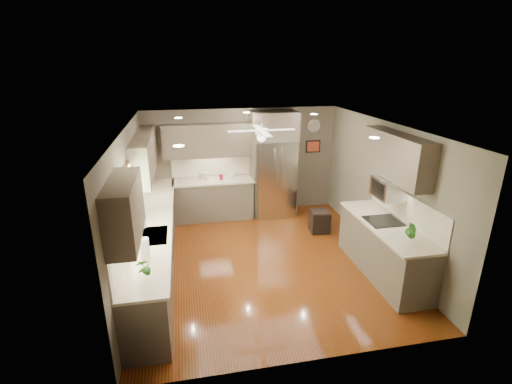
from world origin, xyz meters
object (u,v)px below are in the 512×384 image
object	(u,v)px
refrigerator	(274,167)
paper_towel	(145,249)
canister_c	(206,176)
soap_bottle	(143,224)
bowl	(231,177)
canister_b	(201,177)
stool	(320,221)
potted_plant_left	(143,267)
potted_plant_right	(412,231)
canister_d	(221,177)
microwave	(389,188)

from	to	relation	value
refrigerator	paper_towel	world-z (taller)	refrigerator
canister_c	refrigerator	distance (m)	1.60
soap_bottle	bowl	xyz separation A→B (m)	(1.77, 2.47, -0.07)
canister_c	canister_b	bearing A→B (deg)	156.39
canister_c	stool	xyz separation A→B (m)	(2.33, -1.21, -0.79)
potted_plant_left	potted_plant_right	size ratio (longest dim) A/B	0.98
potted_plant_right	bowl	xyz separation A→B (m)	(-2.23, 3.70, -0.15)
potted_plant_left	stool	world-z (taller)	potted_plant_left
canister_c	canister_d	bearing A→B (deg)	-3.94
canister_c	stool	bearing A→B (deg)	-27.34
refrigerator	potted_plant_left	bearing A→B (deg)	-124.08
refrigerator	microwave	distance (m)	3.03
soap_bottle	stool	distance (m)	3.81
stool	paper_towel	size ratio (longest dim) A/B	1.45
canister_b	potted_plant_right	world-z (taller)	potted_plant_right
bowl	paper_towel	xyz separation A→B (m)	(-1.66, -3.43, 0.12)
canister_d	potted_plant_right	size ratio (longest dim) A/B	0.39
paper_towel	refrigerator	bearing A→B (deg)	51.60
microwave	soap_bottle	bearing A→B (deg)	175.60
potted_plant_right	paper_towel	world-z (taller)	potted_plant_right
canister_b	potted_plant_left	distance (m)	4.10
canister_c	microwave	bearing A→B (deg)	-43.42
refrigerator	stool	size ratio (longest dim) A/B	5.19
canister_c	canister_d	size ratio (longest dim) A/B	1.31
soap_bottle	potted_plant_right	distance (m)	4.18
paper_towel	soap_bottle	bearing A→B (deg)	96.63
potted_plant_left	paper_towel	bearing A→B (deg)	92.22
canister_b	potted_plant_right	bearing A→B (deg)	-51.83
canister_d	microwave	size ratio (longest dim) A/B	0.24
canister_c	microwave	world-z (taller)	microwave
stool	microwave	bearing A→B (deg)	-69.48
potted_plant_right	refrigerator	size ratio (longest dim) A/B	0.14
canister_b	stool	world-z (taller)	canister_b
canister_c	soap_bottle	distance (m)	2.71
potted_plant_right	refrigerator	bearing A→B (deg)	108.70
potted_plant_right	microwave	world-z (taller)	microwave
microwave	paper_towel	bearing A→B (deg)	-170.85
potted_plant_right	paper_towel	xyz separation A→B (m)	(-3.88, 0.28, -0.03)
soap_bottle	potted_plant_right	world-z (taller)	potted_plant_right
soap_bottle	canister_d	bearing A→B (deg)	57.81
canister_c	bowl	world-z (taller)	canister_c
refrigerator	paper_towel	bearing A→B (deg)	-128.40
bowl	stool	size ratio (longest dim) A/B	0.43
bowl	stool	distance (m)	2.26
canister_d	paper_towel	world-z (taller)	paper_towel
canister_d	bowl	world-z (taller)	canister_d
soap_bottle	microwave	distance (m)	4.13
potted_plant_right	microwave	size ratio (longest dim) A/B	0.62
microwave	potted_plant_right	bearing A→B (deg)	-96.14
canister_b	refrigerator	size ratio (longest dim) A/B	0.06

